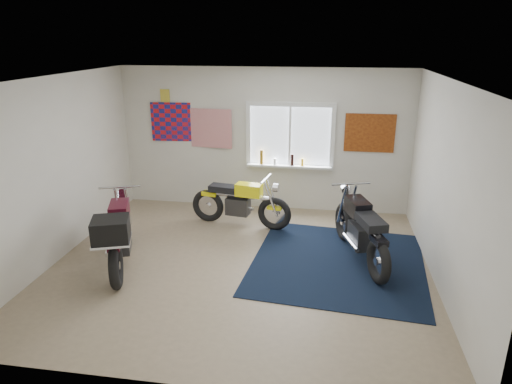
% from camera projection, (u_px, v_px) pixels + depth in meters
% --- Properties ---
extents(ground, '(5.50, 5.50, 0.00)m').
position_uv_depth(ground, '(240.00, 265.00, 6.77)').
color(ground, '#9E896B').
rests_on(ground, ground).
extents(room_shell, '(5.50, 5.50, 5.50)m').
position_uv_depth(room_shell, '(238.00, 158.00, 6.23)').
color(room_shell, white).
rests_on(room_shell, ground).
extents(navy_rug, '(2.73, 2.82, 0.01)m').
position_uv_depth(navy_rug, '(338.00, 263.00, 6.83)').
color(navy_rug, black).
rests_on(navy_rug, ground).
extents(window_assembly, '(1.66, 0.17, 1.26)m').
position_uv_depth(window_assembly, '(290.00, 140.00, 8.55)').
color(window_assembly, white).
rests_on(window_assembly, room_shell).
extents(oil_bottles, '(0.84, 0.07, 0.28)m').
position_uv_depth(oil_bottles, '(277.00, 159.00, 8.64)').
color(oil_bottles, brown).
rests_on(oil_bottles, window_assembly).
extents(flag_display, '(1.60, 0.10, 1.17)m').
position_uv_depth(flag_display, '(165.00, 96.00, 8.66)').
color(flag_display, red).
rests_on(flag_display, room_shell).
extents(triumph_poster, '(0.90, 0.03, 0.70)m').
position_uv_depth(triumph_poster, '(370.00, 133.00, 8.29)').
color(triumph_poster, '#A54C14').
rests_on(triumph_poster, room_shell).
extents(yellow_triumph, '(1.86, 0.57, 0.94)m').
position_uv_depth(yellow_triumph, '(240.00, 203.00, 8.08)').
color(yellow_triumph, black).
rests_on(yellow_triumph, ground).
extents(black_chrome_bike, '(0.84, 2.00, 1.06)m').
position_uv_depth(black_chrome_bike, '(361.00, 231.00, 6.82)').
color(black_chrome_bike, black).
rests_on(black_chrome_bike, navy_rug).
extents(maroon_tourer, '(1.03, 2.03, 1.05)m').
position_uv_depth(maroon_tourer, '(118.00, 234.00, 6.51)').
color(maroon_tourer, black).
rests_on(maroon_tourer, ground).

